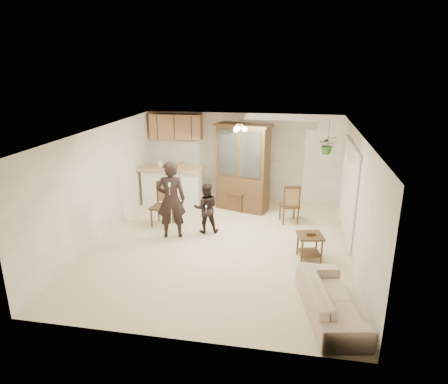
% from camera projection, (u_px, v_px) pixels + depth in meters
% --- Properties ---
extents(floor, '(6.50, 6.50, 0.00)m').
position_uv_depth(floor, '(221.00, 244.00, 8.85)').
color(floor, beige).
rests_on(floor, ground).
extents(ceiling, '(5.50, 6.50, 0.02)m').
position_uv_depth(ceiling, '(221.00, 132.00, 8.07)').
color(ceiling, white).
rests_on(ceiling, wall_back).
extents(wall_back, '(5.50, 0.02, 2.50)m').
position_uv_depth(wall_back, '(242.00, 157.00, 11.50)').
color(wall_back, white).
rests_on(wall_back, ground).
extents(wall_front, '(5.50, 0.02, 2.50)m').
position_uv_depth(wall_front, '(177.00, 263.00, 5.42)').
color(wall_front, white).
rests_on(wall_front, ground).
extents(wall_left, '(0.02, 6.50, 2.50)m').
position_uv_depth(wall_left, '(101.00, 184.00, 8.93)').
color(wall_left, white).
rests_on(wall_left, ground).
extents(wall_right, '(0.02, 6.50, 2.50)m').
position_uv_depth(wall_right, '(356.00, 198.00, 7.99)').
color(wall_right, white).
rests_on(wall_right, ground).
extents(breakfast_bar, '(1.60, 0.55, 1.00)m').
position_uv_depth(breakfast_bar, '(172.00, 187.00, 11.21)').
color(breakfast_bar, silver).
rests_on(breakfast_bar, floor).
extents(bar_top, '(1.75, 0.70, 0.08)m').
position_uv_depth(bar_top, '(172.00, 168.00, 11.04)').
color(bar_top, tan).
rests_on(bar_top, breakfast_bar).
extents(upper_cabinets, '(1.50, 0.34, 0.70)m').
position_uv_depth(upper_cabinets, '(176.00, 126.00, 11.39)').
color(upper_cabinets, '#966441').
rests_on(upper_cabinets, wall_back).
extents(vertical_blinds, '(0.06, 2.30, 2.10)m').
position_uv_depth(vertical_blinds, '(348.00, 192.00, 8.88)').
color(vertical_blinds, beige).
rests_on(vertical_blinds, wall_right).
extents(ceiling_fixture, '(0.36, 0.36, 0.20)m').
position_uv_depth(ceiling_fixture, '(239.00, 128.00, 9.19)').
color(ceiling_fixture, '#FFE8BF').
rests_on(ceiling_fixture, ceiling).
extents(hanging_plant, '(0.43, 0.37, 0.48)m').
position_uv_depth(hanging_plant, '(328.00, 145.00, 10.13)').
color(hanging_plant, '#2B5321').
rests_on(hanging_plant, ceiling).
extents(plant_cord, '(0.01, 0.01, 0.65)m').
position_uv_depth(plant_cord, '(329.00, 132.00, 10.03)').
color(plant_cord, black).
rests_on(plant_cord, ceiling).
extents(sofa, '(1.08, 1.98, 0.73)m').
position_uv_depth(sofa, '(331.00, 294.00, 6.27)').
color(sofa, beige).
rests_on(sofa, floor).
extents(adult, '(0.75, 0.59, 1.80)m').
position_uv_depth(adult, '(171.00, 200.00, 8.98)').
color(adult, black).
rests_on(adult, floor).
extents(child, '(0.76, 0.66, 1.35)m').
position_uv_depth(child, '(206.00, 205.00, 9.29)').
color(child, black).
rests_on(child, floor).
extents(china_hutch, '(1.58, 0.97, 2.33)m').
position_uv_depth(china_hutch, '(243.00, 168.00, 10.64)').
color(china_hutch, '#372514').
rests_on(china_hutch, floor).
extents(side_table, '(0.59, 0.59, 0.60)m').
position_uv_depth(side_table, '(309.00, 247.00, 8.09)').
color(side_table, '#372514').
rests_on(side_table, floor).
extents(chair_bar, '(0.53, 0.53, 1.07)m').
position_uv_depth(chair_bar, '(162.00, 214.00, 9.81)').
color(chair_bar, '#372514').
rests_on(chair_bar, floor).
extents(chair_hutch_left, '(0.66, 0.66, 1.13)m').
position_uv_depth(chair_hutch_left, '(238.00, 198.00, 10.87)').
color(chair_hutch_left, '#372514').
rests_on(chair_hutch_left, floor).
extents(chair_hutch_right, '(0.55, 0.55, 1.00)m').
position_uv_depth(chair_hutch_right, '(289.00, 211.00, 10.02)').
color(chair_hutch_right, '#372514').
rests_on(chair_hutch_right, floor).
extents(controller_adult, '(0.09, 0.16, 0.05)m').
position_uv_depth(controller_adult, '(169.00, 185.00, 8.44)').
color(controller_adult, silver).
rests_on(controller_adult, adult).
extents(controller_child, '(0.06, 0.11, 0.03)m').
position_uv_depth(controller_child, '(206.00, 207.00, 9.01)').
color(controller_child, silver).
rests_on(controller_child, child).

